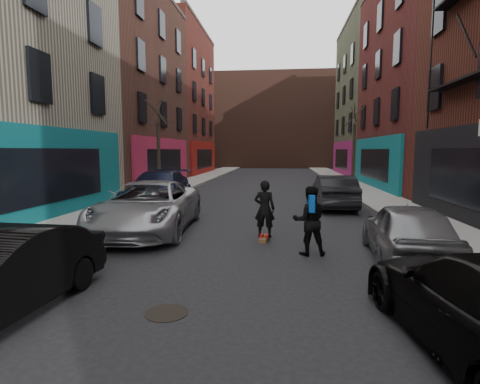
% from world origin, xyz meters
% --- Properties ---
extents(sidewalk_left, '(2.50, 84.00, 0.13)m').
position_xyz_m(sidewalk_left, '(-6.25, 30.00, 0.07)').
color(sidewalk_left, gray).
rests_on(sidewalk_left, ground).
extents(sidewalk_right, '(2.50, 84.00, 0.13)m').
position_xyz_m(sidewalk_right, '(6.25, 30.00, 0.07)').
color(sidewalk_right, gray).
rests_on(sidewalk_right, ground).
extents(buildings_left, '(12.00, 56.00, 16.50)m').
position_xyz_m(buildings_left, '(-13.50, 16.00, 8.25)').
color(buildings_left, maroon).
rests_on(buildings_left, ground).
extents(building_far, '(40.00, 10.00, 14.00)m').
position_xyz_m(building_far, '(0.00, 56.00, 7.00)').
color(building_far, '#47281E').
rests_on(building_far, ground).
extents(tree_left_far, '(2.00, 2.00, 6.50)m').
position_xyz_m(tree_left_far, '(-6.20, 18.00, 3.38)').
color(tree_left_far, black).
rests_on(tree_left_far, sidewalk_left).
extents(tree_right_far, '(2.00, 2.00, 6.80)m').
position_xyz_m(tree_right_far, '(6.20, 24.00, 3.53)').
color(tree_right_far, black).
rests_on(tree_right_far, sidewalk_right).
extents(parked_left_far, '(3.13, 6.04, 1.63)m').
position_xyz_m(parked_left_far, '(-3.20, 7.92, 0.81)').
color(parked_left_far, '#9C9EA4').
rests_on(parked_left_far, ground).
extents(parked_left_end, '(2.63, 5.87, 1.67)m').
position_xyz_m(parked_left_end, '(-4.60, 13.06, 0.84)').
color(parked_left_end, black).
rests_on(parked_left_end, ground).
extents(parked_right_far, '(2.09, 4.35, 1.43)m').
position_xyz_m(parked_right_far, '(4.06, 5.43, 0.72)').
color(parked_right_far, gray).
rests_on(parked_right_far, ground).
extents(parked_right_end, '(1.62, 4.57, 1.50)m').
position_xyz_m(parked_right_end, '(3.48, 13.73, 0.75)').
color(parked_right_end, black).
rests_on(parked_right_end, ground).
extents(skateboard, '(0.32, 0.82, 0.10)m').
position_xyz_m(skateboard, '(0.60, 7.12, 0.05)').
color(skateboard, brown).
rests_on(skateboard, ground).
extents(skateboarder, '(0.65, 0.47, 1.67)m').
position_xyz_m(skateboarder, '(0.60, 7.12, 0.93)').
color(skateboarder, black).
rests_on(skateboarder, skateboard).
extents(pedestrian, '(0.91, 0.75, 1.74)m').
position_xyz_m(pedestrian, '(1.78, 5.72, 0.88)').
color(pedestrian, black).
rests_on(pedestrian, ground).
extents(manhole, '(0.93, 0.93, 0.01)m').
position_xyz_m(manhole, '(-0.76, 1.99, 0.01)').
color(manhole, black).
rests_on(manhole, ground).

